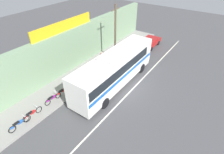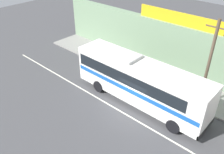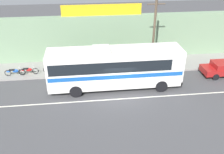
% 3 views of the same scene
% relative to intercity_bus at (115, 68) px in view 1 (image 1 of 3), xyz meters
% --- Properties ---
extents(ground_plane, '(70.00, 70.00, 0.00)m').
position_rel_intercity_bus_xyz_m(ground_plane, '(0.32, -1.17, -2.07)').
color(ground_plane, '#444447').
extents(sidewalk_slab, '(30.00, 3.60, 0.14)m').
position_rel_intercity_bus_xyz_m(sidewalk_slab, '(0.32, 4.03, -2.00)').
color(sidewalk_slab, gray).
rests_on(sidewalk_slab, ground_plane).
extents(storefront_facade, '(30.00, 0.70, 4.80)m').
position_rel_intercity_bus_xyz_m(storefront_facade, '(0.32, 6.18, 0.33)').
color(storefront_facade, gray).
rests_on(storefront_facade, ground_plane).
extents(storefront_billboard, '(8.09, 0.12, 1.10)m').
position_rel_intercity_bus_xyz_m(storefront_billboard, '(-0.48, 6.18, 3.28)').
color(storefront_billboard, gold).
rests_on(storefront_billboard, storefront_facade).
extents(road_center_stripe, '(30.00, 0.14, 0.01)m').
position_rel_intercity_bus_xyz_m(road_center_stripe, '(0.32, -1.97, -2.06)').
color(road_center_stripe, silver).
rests_on(road_center_stripe, ground_plane).
extents(intercity_bus, '(11.38, 2.65, 3.78)m').
position_rel_intercity_bus_xyz_m(intercity_bus, '(0.00, 0.00, 0.00)').
color(intercity_bus, white).
rests_on(intercity_bus, ground_plane).
extents(parked_car, '(4.39, 1.87, 1.37)m').
position_rel_intercity_bus_xyz_m(parked_car, '(10.82, 1.00, -1.33)').
color(parked_car, maroon).
rests_on(parked_car, ground_plane).
extents(utility_pole, '(1.60, 0.22, 7.05)m').
position_rel_intercity_bus_xyz_m(utility_pole, '(4.06, 2.69, 1.73)').
color(utility_pole, brown).
rests_on(utility_pole, sidewalk_slab).
extents(motorcycle_orange, '(1.84, 0.56, 0.94)m').
position_rel_intercity_bus_xyz_m(motorcycle_orange, '(-5.61, 3.17, -1.50)').
color(motorcycle_orange, black).
rests_on(motorcycle_orange, sidewalk_slab).
extents(motorcycle_purple, '(1.94, 0.56, 0.94)m').
position_rel_intercity_bus_xyz_m(motorcycle_purple, '(-4.34, 3.16, -1.50)').
color(motorcycle_purple, black).
rests_on(motorcycle_purple, sidewalk_slab).
extents(motorcycle_green, '(1.94, 0.56, 0.94)m').
position_rel_intercity_bus_xyz_m(motorcycle_green, '(-9.12, 2.97, -1.50)').
color(motorcycle_green, black).
rests_on(motorcycle_green, sidewalk_slab).
extents(motorcycle_red, '(1.89, 0.56, 0.94)m').
position_rel_intercity_bus_xyz_m(motorcycle_red, '(-7.89, 3.07, -1.50)').
color(motorcycle_red, black).
rests_on(motorcycle_red, sidewalk_slab).
extents(pedestrian_near_shop, '(0.30, 0.48, 1.73)m').
position_rel_intercity_bus_xyz_m(pedestrian_near_shop, '(2.42, 3.50, -0.91)').
color(pedestrian_near_shop, navy).
rests_on(pedestrian_near_shop, sidewalk_slab).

